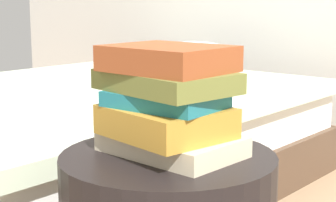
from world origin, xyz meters
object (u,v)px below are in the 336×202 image
Objects in this scene: bed at (91,137)px; book_olive at (167,81)px; book_ochre at (167,122)px; book_rust at (169,59)px; book_teal at (164,99)px; book_cream at (173,144)px.

bed is 7.39× the size of book_olive.
book_ochre is 1.00× the size of book_rust.
book_rust is at bearing 50.05° from book_teal.
book_teal is at bearing -111.73° from book_cream.
bed is at bearing 142.13° from book_teal.
book_cream is at bearing 51.68° from book_olive.
book_cream is 0.06m from book_ochre.
book_rust reaches higher than book_olive.
bed reaches higher than book_cream.
book_olive reaches higher than bed.
bed is at bearing 146.49° from book_rust.
book_ochre is 0.13m from book_rust.
book_cream is at bearing 77.02° from book_rust.
book_ochre is (-0.00, -0.02, 0.05)m from book_cream.
bed is 1.35m from book_cream.
book_ochre is at bearing -84.76° from book_rust.
bed is 1.38m from book_olive.
bed is 8.41× the size of book_ochre.
book_cream is 0.10m from book_teal.
book_rust is (0.01, 0.01, 0.09)m from book_teal.
bed is 1.38m from book_teal.
book_olive is at bearing 142.91° from book_ochre.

